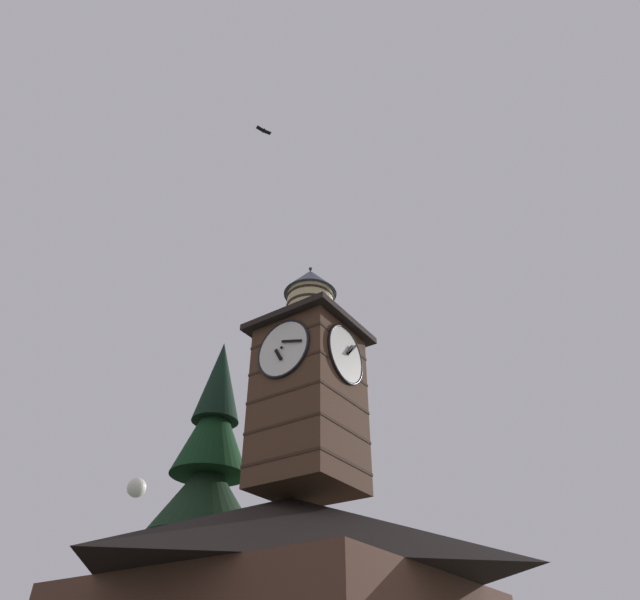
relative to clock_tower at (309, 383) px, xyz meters
The scene contains 4 objects.
clock_tower is the anchor object (origin of this frame).
pine_tree_behind 7.38m from the clock_tower, 98.78° to the right, with size 6.57×6.57×14.94m.
moon 33.67m from the clock_tower, 118.06° to the right, with size 1.63×1.63×1.63m.
flying_bird_high 11.56m from the clock_tower, ahead, with size 0.70×0.43×0.13m.
Camera 1 is at (16.45, 10.98, 1.77)m, focal length 30.50 mm.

